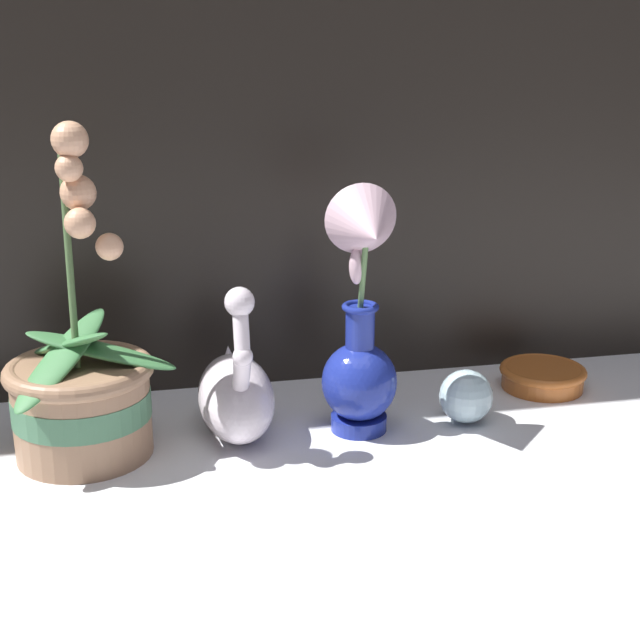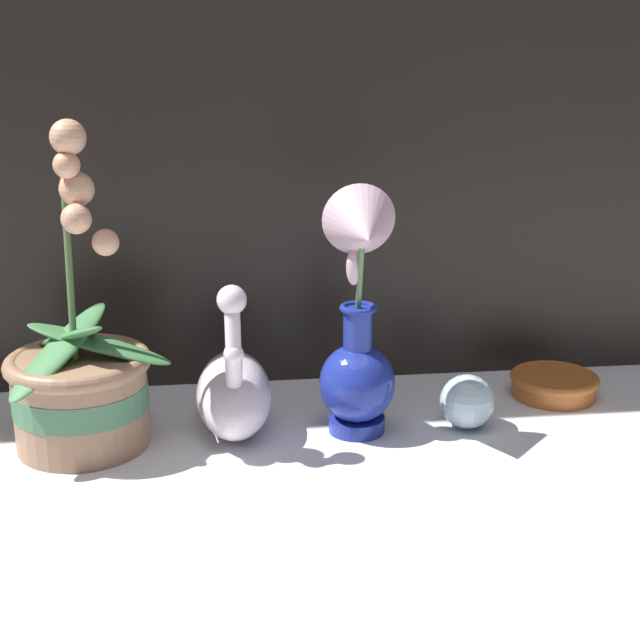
{
  "view_description": "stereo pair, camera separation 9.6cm",
  "coord_description": "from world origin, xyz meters",
  "px_view_note": "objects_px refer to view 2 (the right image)",
  "views": [
    {
      "loc": [
        -0.23,
        -0.88,
        0.47
      ],
      "look_at": [
        -0.01,
        0.14,
        0.13
      ],
      "focal_mm": 50.0,
      "sensor_mm": 36.0,
      "label": 1
    },
    {
      "loc": [
        -0.14,
        -0.9,
        0.47
      ],
      "look_at": [
        -0.01,
        0.14,
        0.13
      ],
      "focal_mm": 50.0,
      "sensor_mm": 36.0,
      "label": 2
    }
  ],
  "objects_px": {
    "orchid_potted_plant": "(80,382)",
    "swan_figurine": "(234,389)",
    "amber_dish": "(554,383)",
    "blue_vase": "(359,333)",
    "glass_sphere": "(467,401)"
  },
  "relations": [
    {
      "from": "swan_figurine",
      "to": "amber_dish",
      "type": "bearing_deg",
      "value": 8.13
    },
    {
      "from": "orchid_potted_plant",
      "to": "blue_vase",
      "type": "bearing_deg",
      "value": -1.74
    },
    {
      "from": "amber_dish",
      "to": "swan_figurine",
      "type": "bearing_deg",
      "value": -171.87
    },
    {
      "from": "swan_figurine",
      "to": "orchid_potted_plant",
      "type": "bearing_deg",
      "value": -174.02
    },
    {
      "from": "blue_vase",
      "to": "swan_figurine",
      "type": "bearing_deg",
      "value": 169.14
    },
    {
      "from": "swan_figurine",
      "to": "blue_vase",
      "type": "bearing_deg",
      "value": -10.86
    },
    {
      "from": "swan_figurine",
      "to": "blue_vase",
      "type": "xyz_separation_m",
      "value": [
        0.15,
        -0.03,
        0.08
      ]
    },
    {
      "from": "swan_figurine",
      "to": "amber_dish",
      "type": "relative_size",
      "value": 1.72
    },
    {
      "from": "swan_figurine",
      "to": "glass_sphere",
      "type": "bearing_deg",
      "value": -4.59
    },
    {
      "from": "orchid_potted_plant",
      "to": "swan_figurine",
      "type": "bearing_deg",
      "value": 5.98
    },
    {
      "from": "orchid_potted_plant",
      "to": "swan_figurine",
      "type": "distance_m",
      "value": 0.18
    },
    {
      "from": "orchid_potted_plant",
      "to": "glass_sphere",
      "type": "distance_m",
      "value": 0.47
    },
    {
      "from": "blue_vase",
      "to": "glass_sphere",
      "type": "xyz_separation_m",
      "value": [
        0.14,
        0.01,
        -0.1
      ]
    },
    {
      "from": "blue_vase",
      "to": "orchid_potted_plant",
      "type": "bearing_deg",
      "value": 178.26
    },
    {
      "from": "blue_vase",
      "to": "glass_sphere",
      "type": "distance_m",
      "value": 0.17
    }
  ]
}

